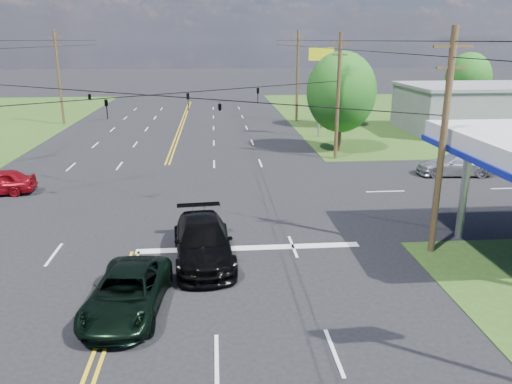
{
  "coord_description": "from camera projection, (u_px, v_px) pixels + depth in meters",
  "views": [
    {
      "loc": [
        3.6,
        -16.59,
        8.95
      ],
      "look_at": [
        5.5,
        6.0,
        2.02
      ],
      "focal_mm": 35.0,
      "sensor_mm": 36.0,
      "label": 1
    }
  ],
  "objects": [
    {
      "name": "pole_se",
      "position": [
        443.0,
        142.0,
        20.6
      ],
      "size": [
        1.6,
        0.28,
        9.5
      ],
      "color": "#45301D",
      "rests_on": "ground"
    },
    {
      "name": "pole_left_far",
      "position": [
        59.0,
        77.0,
        53.72
      ],
      "size": [
        1.6,
        0.28,
        10.0
      ],
      "color": "#45301D",
      "rests_on": "ground"
    },
    {
      "name": "suv_black",
      "position": [
        203.0,
        242.0,
        20.91
      ],
      "size": [
        2.87,
        6.03,
        1.7
      ],
      "primitive_type": "imported",
      "rotation": [
        0.0,
        0.0,
        0.09
      ],
      "color": "black",
      "rests_on": "ground"
    },
    {
      "name": "power_lines",
      "position": [
        141.0,
        47.0,
        25.16
      ],
      "size": [
        26.04,
        100.0,
        0.64
      ],
      "color": "black",
      "rests_on": "ground"
    },
    {
      "name": "grass_ne",
      "position": [
        464.0,
        114.0,
        62.87
      ],
      "size": [
        46.0,
        48.0,
        0.03
      ],
      "primitive_type": "cube",
      "color": "#2F4616",
      "rests_on": "ground"
    },
    {
      "name": "pole_right_far",
      "position": [
        297.0,
        75.0,
        55.79
      ],
      "size": [
        1.6,
        0.28,
        10.0
      ],
      "color": "#45301D",
      "rests_on": "ground"
    },
    {
      "name": "pole_ne",
      "position": [
        338.0,
        96.0,
        37.76
      ],
      "size": [
        1.6,
        0.28,
        9.5
      ],
      "color": "#45301D",
      "rests_on": "ground"
    },
    {
      "name": "tree_right_a",
      "position": [
        341.0,
        92.0,
        40.71
      ],
      "size": [
        5.7,
        5.7,
        8.18
      ],
      "color": "#45301D",
      "rests_on": "ground"
    },
    {
      "name": "retail_ne",
      "position": [
        476.0,
        110.0,
        50.39
      ],
      "size": [
        14.0,
        10.0,
        4.4
      ],
      "primitive_type": "cube",
      "color": "slate",
      "rests_on": "ground"
    },
    {
      "name": "stop_bar",
      "position": [
        249.0,
        248.0,
        22.35
      ],
      "size": [
        10.0,
        0.5,
        0.02
      ],
      "primitive_type": "cube",
      "color": "silver",
      "rests_on": "ground"
    },
    {
      "name": "pickup_dkgreen",
      "position": [
        127.0,
        293.0,
        16.96
      ],
      "size": [
        2.82,
        5.33,
        1.43
      ],
      "primitive_type": "imported",
      "rotation": [
        0.0,
        0.0,
        -0.09
      ],
      "color": "black",
      "rests_on": "ground"
    },
    {
      "name": "sedan_far",
      "position": [
        455.0,
        164.0,
        34.28
      ],
      "size": [
        5.34,
        2.52,
        1.5
      ],
      "primitive_type": "imported",
      "rotation": [
        0.0,
        0.0,
        -1.65
      ],
      "color": "#B2B2B7",
      "rests_on": "ground"
    },
    {
      "name": "polesign_ne",
      "position": [
        321.0,
        68.0,
        45.91
      ],
      "size": [
        2.3,
        0.58,
        8.31
      ],
      "color": "#A5A5AA",
      "rests_on": "ground"
    },
    {
      "name": "tree_right_b",
      "position": [
        336.0,
        87.0,
        52.54
      ],
      "size": [
        4.94,
        4.94,
        7.09
      ],
      "color": "#45301D",
      "rests_on": "ground"
    },
    {
      "name": "ground",
      "position": [
        155.0,
        197.0,
        29.58
      ],
      "size": [
        280.0,
        280.0,
        0.0
      ],
      "primitive_type": "plane",
      "color": "black",
      "rests_on": "ground"
    },
    {
      "name": "span_wire_signals",
      "position": [
        149.0,
        95.0,
        27.83
      ],
      "size": [
        26.0,
        18.0,
        1.13
      ],
      "color": "black",
      "rests_on": "ground"
    },
    {
      "name": "tree_far_r",
      "position": [
        468.0,
        78.0,
        59.56
      ],
      "size": [
        5.32,
        5.32,
        7.63
      ],
      "color": "#45301D",
      "rests_on": "ground"
    }
  ]
}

